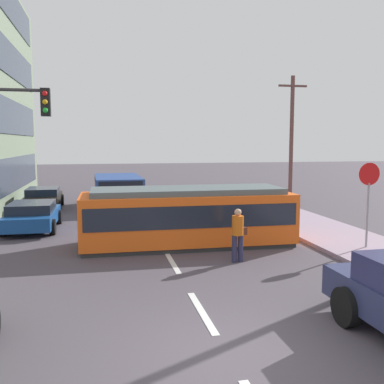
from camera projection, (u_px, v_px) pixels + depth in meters
ground_plane at (156, 235)px, 17.19m from camera, size 120.00×120.00×0.00m
sidewalk_curb_right at (369, 249)px, 14.69m from camera, size 3.20×36.00×0.14m
lane_stripe_1 at (202, 312)px, 9.42m from camera, size 0.16×2.40×0.01m
lane_stripe_2 at (172, 262)px, 13.30m from camera, size 0.16×2.40×0.01m
lane_stripe_3 at (145, 217)px, 21.29m from camera, size 0.16×2.40×0.01m
lane_stripe_4 at (136, 201)px, 27.12m from camera, size 0.16×2.40×0.01m
streetcar_tram at (187, 215)px, 15.52m from camera, size 7.56×2.64×2.08m
city_bus at (118, 189)px, 24.61m from camera, size 2.66×5.23×1.79m
pedestrian_crossing at (238, 232)px, 13.28m from camera, size 0.51×0.36×1.67m
parked_sedan_mid at (33, 215)px, 18.21m from camera, size 2.14×4.05×1.19m
parked_sedan_far at (43, 198)px, 24.08m from camera, size 2.08×4.06×1.19m
stop_sign at (369, 187)px, 14.50m from camera, size 0.76×0.07×2.88m
utility_pole_mid at (291, 137)px, 26.23m from camera, size 1.80×0.24×7.68m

